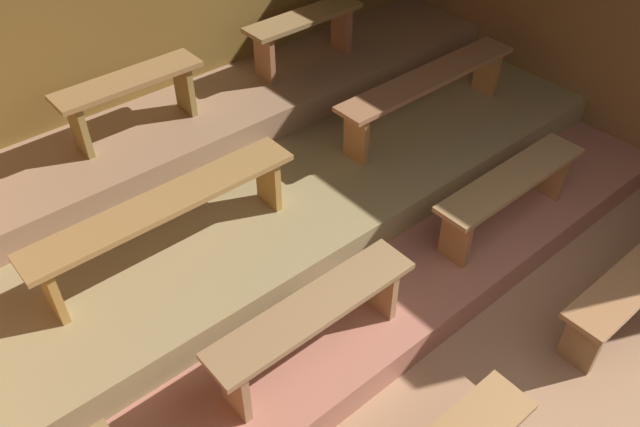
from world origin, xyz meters
TOP-DOWN VIEW (x-y plane):
  - ground at (0.00, 2.08)m, footprint 6.04×4.96m
  - platform_lower at (0.00, 2.67)m, footprint 5.24×2.98m
  - platform_middle at (0.00, 3.05)m, footprint 5.24×2.22m
  - platform_upper at (0.00, 3.69)m, footprint 5.24×0.94m
  - bench_lower_left at (-0.92, 1.53)m, footprint 1.37×0.29m
  - bench_lower_right at (0.92, 1.53)m, footprint 1.37×0.29m
  - bench_middle_left at (-1.21, 2.62)m, footprint 1.82×0.29m
  - bench_middle_right at (1.21, 2.62)m, footprint 1.82×0.29m
  - bench_upper_left at (-0.82, 3.73)m, footprint 1.11×0.29m
  - bench_upper_right at (0.82, 3.73)m, footprint 1.11×0.29m

SIDE VIEW (x-z plane):
  - ground at x=0.00m, z-range -0.08..0.00m
  - platform_lower at x=0.00m, z-range 0.00..0.24m
  - platform_middle at x=0.00m, z-range 0.24..0.48m
  - bench_lower_left at x=-0.92m, z-range 0.36..0.80m
  - bench_lower_right at x=0.92m, z-range 0.36..0.80m
  - platform_upper at x=0.00m, z-range 0.48..0.72m
  - bench_middle_left at x=-1.21m, z-range 0.61..1.06m
  - bench_middle_right at x=1.21m, z-range 0.61..1.06m
  - bench_upper_left at x=-0.82m, z-range 0.82..1.27m
  - bench_upper_right at x=0.82m, z-range 0.82..1.27m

